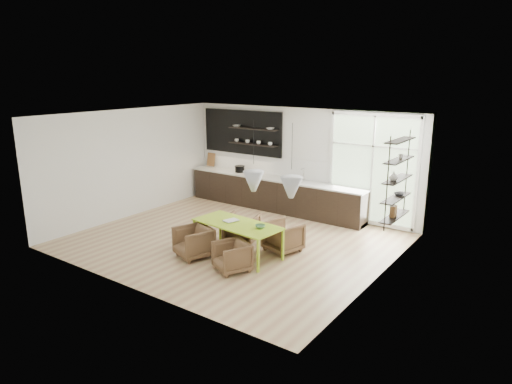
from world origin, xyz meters
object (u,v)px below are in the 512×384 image
Objects in this scene: armchair_back_left at (242,228)px; armchair_front_right at (232,257)px; armchair_front_left at (194,242)px; dining_table at (237,226)px; armchair_back_right at (283,237)px; wire_stool at (192,233)px.

armchair_back_left is 1.61m from armchair_front_right.
armchair_front_left is at bearing -157.97° from armchair_front_right.
armchair_back_left is at bearing 97.64° from armchair_front_left.
dining_table is 3.11× the size of armchair_front_right.
armchair_back_left is at bearing 19.93° from armchair_back_right.
armchair_back_right is (1.08, 0.08, 0.00)m from armchair_back_left.
dining_table is 2.78× the size of armchair_back_right.
armchair_back_right is 1.55× the size of wire_stool.
armchair_back_left is 1.34m from armchair_front_left.
armchair_back_left is at bearing 49.27° from wire_stool.
dining_table reaches higher than armchair_back_left.
armchair_front_left is (-0.30, -1.30, -0.00)m from armchair_back_left.
wire_stool is at bearing -171.83° from armchair_front_right.
wire_stool is at bearing 43.22° from armchair_back_right.
armchair_back_left is 1.00× the size of armchair_front_left.
armchair_back_right is at bearing 27.45° from wire_stool.
dining_table reaches higher than armchair_back_right.
armchair_front_left reaches higher than wire_stool.
dining_table is 0.99m from armchair_front_left.
armchair_front_left is (-1.38, -1.38, -0.00)m from armchair_back_right.
wire_stool is (-0.75, -0.87, -0.03)m from armchair_back_left.
wire_stool is at bearing 33.51° from armchair_back_left.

